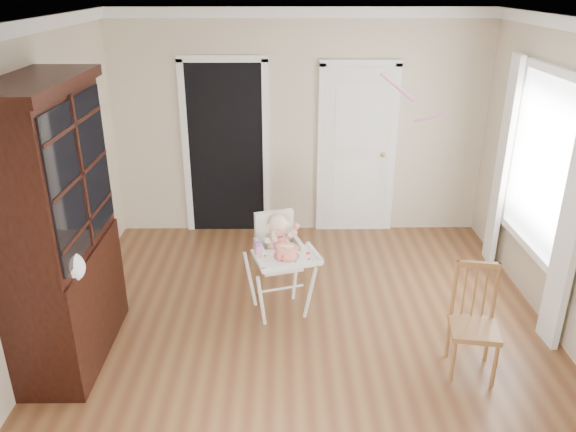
{
  "coord_description": "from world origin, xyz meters",
  "views": [
    {
      "loc": [
        -0.2,
        -4.15,
        2.99
      ],
      "look_at": [
        -0.16,
        0.43,
        1.05
      ],
      "focal_mm": 35.0,
      "sensor_mm": 36.0,
      "label": 1
    }
  ],
  "objects_px": {
    "high_chair": "(279,254)",
    "cake": "(286,251)",
    "sippy_cup": "(258,249)",
    "china_cabinet": "(57,229)",
    "dining_chair": "(474,324)"
  },
  "relations": [
    {
      "from": "high_chair",
      "to": "dining_chair",
      "type": "relative_size",
      "value": 1.09
    },
    {
      "from": "dining_chair",
      "to": "sippy_cup",
      "type": "bearing_deg",
      "value": 167.62
    },
    {
      "from": "sippy_cup",
      "to": "china_cabinet",
      "type": "height_order",
      "value": "china_cabinet"
    },
    {
      "from": "china_cabinet",
      "to": "dining_chair",
      "type": "bearing_deg",
      "value": -4.39
    },
    {
      "from": "china_cabinet",
      "to": "dining_chair",
      "type": "height_order",
      "value": "china_cabinet"
    },
    {
      "from": "sippy_cup",
      "to": "china_cabinet",
      "type": "relative_size",
      "value": 0.07
    },
    {
      "from": "sippy_cup",
      "to": "dining_chair",
      "type": "relative_size",
      "value": 0.19
    },
    {
      "from": "high_chair",
      "to": "cake",
      "type": "distance_m",
      "value": 0.26
    },
    {
      "from": "high_chair",
      "to": "cake",
      "type": "relative_size",
      "value": 4.31
    },
    {
      "from": "cake",
      "to": "dining_chair",
      "type": "relative_size",
      "value": 0.25
    },
    {
      "from": "cake",
      "to": "high_chair",
      "type": "bearing_deg",
      "value": 107.03
    },
    {
      "from": "cake",
      "to": "sippy_cup",
      "type": "relative_size",
      "value": 1.37
    },
    {
      "from": "cake",
      "to": "dining_chair",
      "type": "distance_m",
      "value": 1.68
    },
    {
      "from": "cake",
      "to": "dining_chair",
      "type": "xyz_separation_m",
      "value": [
        1.5,
        -0.67,
        -0.32
      ]
    },
    {
      "from": "sippy_cup",
      "to": "china_cabinet",
      "type": "xyz_separation_m",
      "value": [
        -1.56,
        -0.43,
        0.4
      ]
    }
  ]
}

